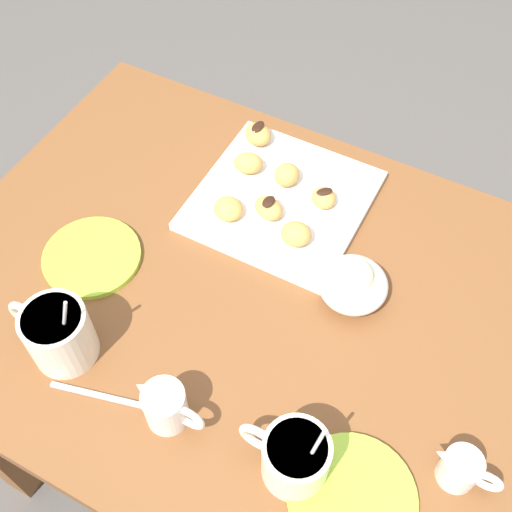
% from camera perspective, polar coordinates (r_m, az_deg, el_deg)
% --- Properties ---
extents(ground_plane, '(8.00, 8.00, 0.00)m').
position_cam_1_polar(ground_plane, '(1.69, -0.53, -16.72)').
color(ground_plane, '#514C47').
extents(dining_table, '(1.01, 0.76, 0.74)m').
position_cam_1_polar(dining_table, '(1.14, -0.76, -7.04)').
color(dining_table, brown).
rests_on(dining_table, ground_plane).
extents(pastry_plate_square, '(0.28, 0.28, 0.02)m').
position_cam_1_polar(pastry_plate_square, '(1.12, 2.29, 4.99)').
color(pastry_plate_square, white).
rests_on(pastry_plate_square, dining_table).
extents(coffee_mug_cream_left, '(0.13, 0.09, 0.13)m').
position_cam_1_polar(coffee_mug_cream_left, '(0.86, 3.42, -17.43)').
color(coffee_mug_cream_left, silver).
rests_on(coffee_mug_cream_left, dining_table).
extents(coffee_mug_cream_right, '(0.14, 0.10, 0.15)m').
position_cam_1_polar(coffee_mug_cream_right, '(0.96, -17.26, -6.57)').
color(coffee_mug_cream_right, silver).
rests_on(coffee_mug_cream_right, dining_table).
extents(cream_pitcher_white, '(0.10, 0.06, 0.07)m').
position_cam_1_polar(cream_pitcher_white, '(0.90, -8.19, -13.00)').
color(cream_pitcher_white, white).
rests_on(cream_pitcher_white, dining_table).
extents(ice_cream_bowl, '(0.11, 0.11, 0.08)m').
position_cam_1_polar(ice_cream_bowl, '(1.00, 8.69, -2.39)').
color(ice_cream_bowl, white).
rests_on(ice_cream_bowl, dining_table).
extents(chocolate_sauce_pitcher, '(0.09, 0.05, 0.06)m').
position_cam_1_polar(chocolate_sauce_pitcher, '(0.91, 17.85, -17.59)').
color(chocolate_sauce_pitcher, white).
rests_on(chocolate_sauce_pitcher, dining_table).
extents(saucer_lime_left, '(0.16, 0.16, 0.01)m').
position_cam_1_polar(saucer_lime_left, '(1.08, -14.43, -0.07)').
color(saucer_lime_left, '#9EC633').
rests_on(saucer_lime_left, dining_table).
extents(saucer_lime_right, '(0.17, 0.17, 0.01)m').
position_cam_1_polar(saucer_lime_right, '(0.89, 8.56, -20.52)').
color(saucer_lime_right, '#9EC633').
rests_on(saucer_lime_right, dining_table).
extents(loose_spoon_near_saucer, '(0.16, 0.05, 0.01)m').
position_cam_1_polar(loose_spoon_near_saucer, '(0.95, -12.22, -12.43)').
color(loose_spoon_near_saucer, silver).
rests_on(loose_spoon_near_saucer, dining_table).
extents(beignet_0, '(0.06, 0.06, 0.03)m').
position_cam_1_polar(beignet_0, '(1.10, 6.05, 5.18)').
color(beignet_0, '#D19347').
rests_on(beignet_0, pastry_plate_square).
extents(chocolate_drizzle_0, '(0.03, 0.03, 0.00)m').
position_cam_1_polar(chocolate_drizzle_0, '(1.09, 6.13, 5.73)').
color(chocolate_drizzle_0, black).
rests_on(chocolate_drizzle_0, beignet_0).
extents(beignet_1, '(0.05, 0.05, 0.04)m').
position_cam_1_polar(beignet_1, '(1.12, 2.76, 7.24)').
color(beignet_1, '#D19347').
rests_on(beignet_1, pastry_plate_square).
extents(beignet_2, '(0.07, 0.07, 0.03)m').
position_cam_1_polar(beignet_2, '(1.08, -2.50, 4.23)').
color(beignet_2, '#D19347').
rests_on(beignet_2, pastry_plate_square).
extents(beignet_3, '(0.06, 0.06, 0.03)m').
position_cam_1_polar(beignet_3, '(1.08, 1.13, 4.29)').
color(beignet_3, '#D19347').
rests_on(beignet_3, pastry_plate_square).
extents(chocolate_drizzle_3, '(0.02, 0.03, 0.00)m').
position_cam_1_polar(chocolate_drizzle_3, '(1.06, 1.14, 4.87)').
color(chocolate_drizzle_3, black).
rests_on(chocolate_drizzle_3, beignet_3).
extents(beignet_4, '(0.06, 0.06, 0.04)m').
position_cam_1_polar(beignet_4, '(1.14, -0.70, 8.28)').
color(beignet_4, '#D19347').
rests_on(beignet_4, pastry_plate_square).
extents(beignet_5, '(0.06, 0.05, 0.04)m').
position_cam_1_polar(beignet_5, '(1.04, 3.59, 1.97)').
color(beignet_5, '#D19347').
rests_on(beignet_5, pastry_plate_square).
extents(beignet_6, '(0.07, 0.07, 0.04)m').
position_cam_1_polar(beignet_6, '(1.19, 0.17, 10.80)').
color(beignet_6, '#D19347').
rests_on(beignet_6, pastry_plate_square).
extents(chocolate_drizzle_6, '(0.02, 0.03, 0.00)m').
position_cam_1_polar(chocolate_drizzle_6, '(1.18, 0.18, 11.47)').
color(chocolate_drizzle_6, black).
rests_on(chocolate_drizzle_6, beignet_6).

